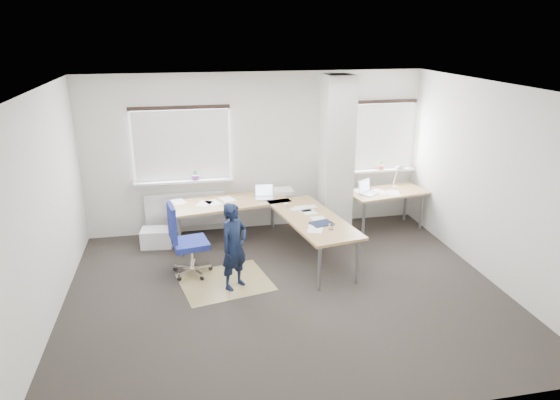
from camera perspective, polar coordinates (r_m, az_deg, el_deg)
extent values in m
plane|color=black|center=(7.10, 0.68, -10.43)|extent=(6.00, 6.00, 0.00)
cube|color=beige|center=(8.88, -2.66, 5.43)|extent=(6.00, 0.04, 2.80)
cube|color=beige|center=(4.31, 7.80, -10.24)|extent=(6.00, 0.04, 2.80)
cube|color=beige|center=(6.61, -25.62, -1.36)|extent=(0.04, 5.00, 2.80)
cube|color=beige|center=(7.70, 23.13, 1.72)|extent=(0.04, 5.00, 2.80)
cube|color=white|center=(6.21, 0.78, 12.65)|extent=(6.00, 5.00, 0.04)
cube|color=beige|center=(8.66, 6.47, 4.90)|extent=(0.50, 0.50, 2.78)
cube|color=white|center=(8.71, -11.18, 6.17)|extent=(1.60, 0.04, 1.20)
cube|color=white|center=(8.68, -11.17, 6.11)|extent=(1.60, 0.02, 1.20)
cube|color=white|center=(8.80, -10.91, 2.14)|extent=(1.70, 0.20, 0.04)
cube|color=white|center=(9.43, 11.40, 7.12)|extent=(1.20, 0.04, 1.20)
cube|color=white|center=(9.39, 11.50, 7.07)|extent=(1.20, 0.02, 1.20)
cube|color=white|center=(9.51, 11.32, 3.38)|extent=(1.30, 0.20, 0.04)
cube|color=white|center=(8.99, -10.71, -1.06)|extent=(1.40, 0.10, 0.60)
cylinder|color=#6D387C|center=(8.77, -9.63, 2.56)|extent=(0.12, 0.12, 0.08)
imported|color=#286428|center=(8.76, -9.65, 2.82)|extent=(0.09, 0.06, 0.17)
cylinder|color=#AB5C41|center=(9.48, 11.39, 3.70)|extent=(0.12, 0.12, 0.08)
imported|color=#286428|center=(9.47, 11.41, 3.95)|extent=(0.09, 0.07, 0.17)
cube|color=#948250|center=(7.38, -6.29, -9.28)|extent=(1.43, 1.28, 0.01)
cube|color=white|center=(8.67, -13.88, -4.19)|extent=(0.54, 0.41, 0.31)
cube|color=olive|center=(8.44, -5.91, -0.28)|extent=(2.11, 1.14, 0.04)
cube|color=olive|center=(7.71, 3.72, -2.15)|extent=(1.14, 2.11, 0.04)
cylinder|color=gray|center=(8.12, -11.37, -4.13)|extent=(0.05, 0.05, 0.69)
cylinder|color=gray|center=(8.67, -12.10, -2.66)|extent=(0.05, 0.05, 0.69)
cylinder|color=gray|center=(9.09, -0.88, -1.18)|extent=(0.05, 0.05, 0.69)
cylinder|color=gray|center=(7.00, 4.54, -7.76)|extent=(0.05, 0.05, 0.69)
cylinder|color=gray|center=(7.25, 8.85, -6.91)|extent=(0.05, 0.05, 0.69)
cylinder|color=gray|center=(8.72, 2.97, -2.12)|extent=(0.05, 0.05, 0.69)
cube|color=#B7B7BC|center=(8.53, -1.75, 0.21)|extent=(0.34, 0.25, 0.01)
cube|color=#B7B7BC|center=(8.60, -1.84, 1.17)|extent=(0.33, 0.06, 0.22)
cube|color=silver|center=(8.60, -1.84, 1.17)|extent=(0.29, 0.05, 0.19)
cube|color=white|center=(8.06, 2.75, -0.93)|extent=(0.46, 0.24, 0.02)
cube|color=#121C33|center=(7.46, 4.78, -2.67)|extent=(0.37, 0.32, 0.01)
cube|color=silver|center=(8.79, -0.02, 1.00)|extent=(0.47, 0.34, 0.07)
imported|color=white|center=(8.11, 0.70, -0.60)|extent=(0.08, 0.08, 0.07)
cylinder|color=silver|center=(7.27, 5.84, -2.96)|extent=(0.07, 0.07, 0.10)
cube|color=olive|center=(9.13, 12.11, 0.89)|extent=(1.50, 0.93, 0.04)
cylinder|color=gray|center=(8.74, 9.53, -2.31)|extent=(0.05, 0.05, 0.69)
cylinder|color=gray|center=(9.39, 15.85, -1.27)|extent=(0.05, 0.05, 0.69)
cylinder|color=gray|center=(9.15, 7.95, -1.25)|extent=(0.05, 0.05, 0.69)
cylinder|color=gray|center=(9.76, 14.12, -0.33)|extent=(0.05, 0.05, 0.69)
cube|color=#B7B7BC|center=(8.92, 10.18, 0.77)|extent=(0.40, 0.38, 0.01)
cube|color=#B7B7BC|center=(8.95, 9.61, 1.62)|extent=(0.29, 0.23, 0.22)
cube|color=silver|center=(8.95, 9.61, 1.62)|extent=(0.25, 0.19, 0.19)
cylinder|color=white|center=(9.37, 12.96, 1.49)|extent=(0.10, 0.10, 0.02)
cylinder|color=white|center=(9.31, 13.05, 2.60)|extent=(0.02, 0.16, 0.38)
cylinder|color=white|center=(9.15, 13.45, 3.71)|extent=(0.02, 0.29, 0.13)
cone|color=white|center=(9.03, 13.80, 3.35)|extent=(0.14, 0.16, 0.17)
cube|color=navy|center=(7.48, -10.19, -4.93)|extent=(0.57, 0.57, 0.09)
cube|color=navy|center=(7.30, -12.24, -2.58)|extent=(0.14, 0.43, 0.53)
cylinder|color=silver|center=(7.56, -10.10, -6.33)|extent=(0.06, 0.06, 0.36)
cylinder|color=black|center=(7.72, -7.96, -7.72)|extent=(0.07, 0.04, 0.06)
cylinder|color=black|center=(7.92, -9.78, -7.11)|extent=(0.04, 0.07, 0.06)
cylinder|color=black|center=(7.78, -11.87, -7.74)|extent=(0.07, 0.06, 0.06)
cylinder|color=black|center=(7.50, -11.43, -8.81)|extent=(0.07, 0.07, 0.06)
cylinder|color=black|center=(7.46, -8.91, -8.81)|extent=(0.06, 0.07, 0.06)
imported|color=black|center=(6.97, -5.26, -5.30)|extent=(0.55, 0.52, 1.26)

